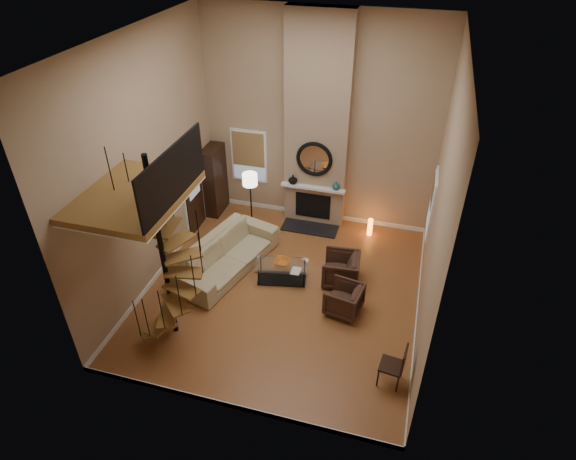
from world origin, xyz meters
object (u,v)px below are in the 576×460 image
(floor_lamp, at_px, (250,184))
(accent_lamp, at_px, (370,227))
(hutch, at_px, (214,181))
(side_chair, at_px, (397,364))
(sofa, at_px, (227,254))
(armchair_near, at_px, (344,270))
(coffee_table, at_px, (282,270))
(armchair_far, at_px, (347,300))

(floor_lamp, distance_m, accent_lamp, 3.34)
(accent_lamp, bearing_deg, floor_lamp, -168.33)
(hutch, bearing_deg, side_chair, -40.62)
(floor_lamp, bearing_deg, hutch, 152.57)
(sofa, xyz_separation_m, armchair_near, (2.80, 0.22, -0.04))
(coffee_table, xyz_separation_m, side_chair, (2.82, -2.26, 0.24))
(armchair_far, xyz_separation_m, accent_lamp, (0.08, 3.05, -0.10))
(coffee_table, bearing_deg, sofa, 175.70)
(hutch, relative_size, accent_lamp, 4.17)
(accent_lamp, xyz_separation_m, side_chair, (1.10, -4.64, 0.28))
(sofa, distance_m, side_chair, 4.83)
(sofa, distance_m, floor_lamp, 1.94)
(coffee_table, bearing_deg, floor_lamp, 127.48)
(armchair_near, relative_size, side_chair, 0.90)
(sofa, distance_m, accent_lamp, 3.86)
(hutch, bearing_deg, coffee_table, -42.54)
(armchair_far, xyz_separation_m, floor_lamp, (-2.98, 2.42, 1.06))
(sofa, xyz_separation_m, floor_lamp, (0.05, 1.65, 1.02))
(accent_lamp, bearing_deg, armchair_near, -98.74)
(armchair_far, height_order, side_chair, side_chair)
(sofa, relative_size, armchair_far, 3.92)
(armchair_near, distance_m, accent_lamp, 2.09)
(sofa, relative_size, armchair_near, 3.47)
(accent_lamp, bearing_deg, hutch, 179.42)
(sofa, bearing_deg, coffee_table, -78.82)
(armchair_far, distance_m, floor_lamp, 3.98)
(coffee_table, relative_size, accent_lamp, 2.76)
(armchair_far, relative_size, side_chair, 0.80)
(coffee_table, bearing_deg, hutch, 137.46)
(armchair_near, distance_m, armchair_far, 1.01)
(floor_lamp, bearing_deg, sofa, -91.75)
(hutch, bearing_deg, armchair_near, -27.52)
(floor_lamp, xyz_separation_m, side_chair, (4.16, -4.01, -0.89))
(armchair_near, distance_m, side_chair, 2.95)
(hutch, height_order, side_chair, hutch)
(sofa, height_order, coffee_table, sofa)
(side_chair, bearing_deg, accent_lamp, 103.29)
(coffee_table, height_order, accent_lamp, accent_lamp)
(coffee_table, bearing_deg, armchair_near, 12.91)
(hutch, distance_m, armchair_far, 5.32)
(side_chair, bearing_deg, sofa, 150.72)
(side_chair, bearing_deg, coffee_table, 141.30)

